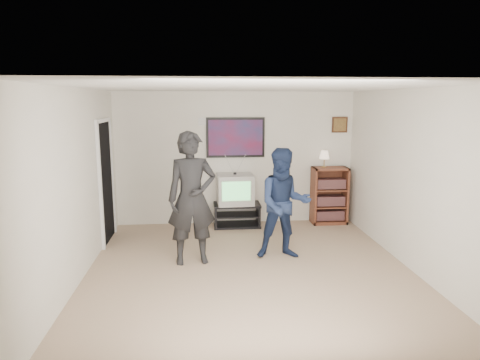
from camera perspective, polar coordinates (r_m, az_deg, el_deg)
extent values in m
cube|color=#866C55|center=(6.03, 1.38, -12.22)|extent=(4.50, 5.00, 0.01)
cube|color=white|center=(5.57, 1.50, 12.25)|extent=(4.50, 5.00, 0.01)
cube|color=silver|center=(8.12, -0.61, 2.88)|extent=(4.50, 0.01, 2.50)
cube|color=silver|center=(5.85, -21.01, -0.84)|extent=(0.01, 5.00, 2.50)
cube|color=silver|center=(6.34, 22.10, -0.09)|extent=(0.01, 5.00, 2.50)
cube|color=black|center=(8.02, -0.42, -3.31)|extent=(0.87, 0.49, 0.04)
cube|color=black|center=(8.12, -0.42, -6.01)|extent=(0.87, 0.49, 0.04)
cube|color=black|center=(8.04, -3.30, -4.73)|extent=(0.04, 0.46, 0.43)
cube|color=black|center=(8.11, 2.44, -4.59)|extent=(0.04, 0.46, 0.43)
imported|color=black|center=(6.15, -6.44, -2.45)|extent=(0.76, 0.56, 1.92)
imported|color=#192546|center=(6.37, 5.90, -3.18)|extent=(0.82, 0.65, 1.66)
cube|color=white|center=(6.31, -6.61, 0.89)|extent=(0.08, 0.14, 0.04)
cube|color=white|center=(6.59, 5.76, -0.65)|extent=(0.04, 0.13, 0.04)
cube|color=black|center=(8.06, -0.60, 5.68)|extent=(1.10, 0.03, 0.75)
cube|color=white|center=(8.02, -4.57, 7.77)|extent=(0.28, 0.02, 0.14)
cube|color=#412814|center=(8.45, 13.15, 7.20)|extent=(0.30, 0.03, 0.30)
cube|color=black|center=(7.42, -17.49, -0.30)|extent=(0.03, 0.85, 2.00)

